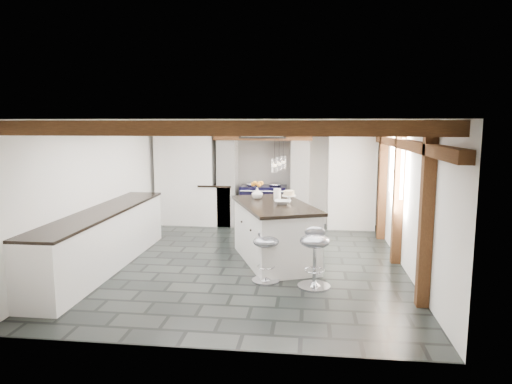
# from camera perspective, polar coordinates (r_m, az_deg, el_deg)

# --- Properties ---
(ground) EXTENTS (6.00, 6.00, 0.00)m
(ground) POSITION_cam_1_polar(r_m,az_deg,el_deg) (7.64, -1.11, -8.62)
(ground) COLOR black
(ground) RESTS_ON ground
(room_shell) EXTENTS (6.00, 6.03, 6.00)m
(room_shell) POSITION_cam_1_polar(r_m,az_deg,el_deg) (8.88, -3.78, 0.83)
(room_shell) COLOR white
(room_shell) RESTS_ON ground
(range_cooker) EXTENTS (1.00, 0.63, 0.99)m
(range_cooker) POSITION_cam_1_polar(r_m,az_deg,el_deg) (10.12, 0.95, -1.63)
(range_cooker) COLOR black
(range_cooker) RESTS_ON ground
(kitchen_island) EXTENTS (1.66, 2.20, 1.29)m
(kitchen_island) POSITION_cam_1_polar(r_m,az_deg,el_deg) (7.51, 2.31, -5.00)
(kitchen_island) COLOR white
(kitchen_island) RESTS_ON ground
(bar_stool_near) EXTENTS (0.46, 0.46, 0.85)m
(bar_stool_near) POSITION_cam_1_polar(r_m,az_deg,el_deg) (6.38, 7.34, -7.27)
(bar_stool_near) COLOR silver
(bar_stool_near) RESTS_ON ground
(bar_stool_far) EXTENTS (0.47, 0.47, 0.76)m
(bar_stool_far) POSITION_cam_1_polar(r_m,az_deg,el_deg) (6.57, 1.23, -7.22)
(bar_stool_far) COLOR silver
(bar_stool_far) RESTS_ON ground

